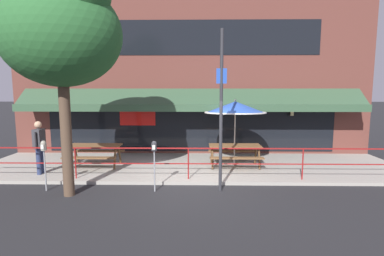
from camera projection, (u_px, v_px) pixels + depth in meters
ground_plane at (188, 185)px, 8.85m from camera, size 120.00×120.00×0.00m
patio_deck at (190, 166)px, 10.82m from camera, size 15.00×4.00×0.10m
restaurant_building at (191, 73)px, 12.59m from camera, size 15.00×1.60×7.02m
patio_railing at (188, 156)px, 9.04m from camera, size 13.84×0.04×0.97m
picnic_table_left at (95, 149)px, 10.56m from camera, size 1.80×1.42×0.76m
picnic_table_centre at (235, 150)px, 10.53m from camera, size 1.80×1.42×0.76m
patio_umbrella_centre at (235, 108)px, 10.43m from camera, size 2.14×2.14×2.38m
pedestrian_walking at (39, 145)px, 9.59m from camera, size 0.24×0.62×1.71m
parking_meter_near at (44, 150)px, 8.22m from camera, size 0.15×0.16×1.42m
parking_meter_far at (154, 151)px, 8.17m from camera, size 0.15×0.16×1.42m
street_sign_pole at (221, 110)px, 8.09m from camera, size 0.28×0.09×4.40m
street_tree_curbside at (63, 28)px, 7.39m from camera, size 3.05×2.75×5.92m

